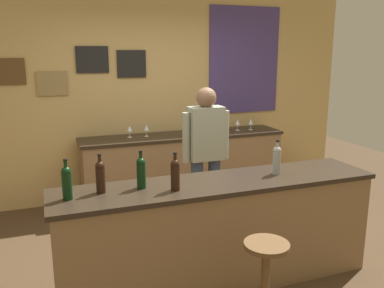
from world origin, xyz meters
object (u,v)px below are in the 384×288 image
at_px(bar_stool, 265,272).
at_px(wine_bottle_a, 67,182).
at_px(wine_glass_c, 199,124).
at_px(wine_glass_b, 146,128).
at_px(wine_bottle_d, 175,173).
at_px(wine_bottle_e, 277,159).
at_px(wine_glass_d, 238,123).
at_px(bartender, 206,152).
at_px(wine_bottle_b, 100,176).
at_px(wine_bottle_c, 141,172).
at_px(wine_glass_e, 251,122).
at_px(wine_glass_a, 129,129).

distance_m(bar_stool, wine_bottle_a, 1.56).
bearing_deg(wine_glass_c, wine_glass_b, -177.69).
bearing_deg(wine_bottle_d, wine_bottle_e, 6.10).
bearing_deg(bar_stool, wine_bottle_d, 126.96).
bearing_deg(wine_glass_d, bartender, -129.47).
xyz_separation_m(wine_bottle_b, wine_bottle_c, (0.31, -0.00, 0.00)).
relative_size(wine_bottle_a, wine_bottle_b, 1.00).
bearing_deg(wine_glass_d, wine_bottle_e, -107.44).
relative_size(wine_bottle_e, wine_glass_e, 1.97).
bearing_deg(wine_bottle_c, wine_glass_e, 44.07).
distance_m(wine_bottle_c, wine_glass_d, 2.72).
xyz_separation_m(wine_bottle_c, wine_bottle_e, (1.20, -0.04, 0.00)).
height_order(bar_stool, wine_glass_e, wine_glass_e).
distance_m(bar_stool, wine_bottle_c, 1.19).
bearing_deg(wine_bottle_b, wine_glass_e, 39.93).
bearing_deg(wine_bottle_e, wine_bottle_c, 178.16).
xyz_separation_m(bartender, wine_glass_a, (-0.56, 1.21, 0.07)).
relative_size(wine_bottle_a, wine_bottle_c, 1.00).
bearing_deg(wine_glass_d, wine_glass_b, 178.19).
bearing_deg(bartender, bar_stool, -97.00).
relative_size(wine_bottle_c, wine_glass_c, 1.97).
height_order(wine_bottle_c, wine_bottle_d, same).
distance_m(wine_bottle_a, wine_glass_e, 3.30).
distance_m(wine_glass_b, wine_glass_c, 0.74).
xyz_separation_m(bartender, wine_glass_b, (-0.34, 1.19, 0.07)).
bearing_deg(bartender, wine_bottle_c, -136.65).
height_order(wine_bottle_e, wine_glass_a, wine_bottle_e).
height_order(bartender, wine_glass_e, bartender).
bearing_deg(bartender, wine_bottle_b, -145.17).
bearing_deg(wine_bottle_e, wine_bottle_a, -179.32).
relative_size(wine_glass_c, wine_glass_d, 1.00).
bearing_deg(wine_glass_b, wine_glass_d, -1.81).
xyz_separation_m(wine_bottle_b, wine_glass_e, (2.35, 1.97, -0.05)).
bearing_deg(wine_bottle_a, wine_glass_a, 66.98).
bearing_deg(wine_glass_c, wine_glass_d, -7.29).
height_order(wine_bottle_a, wine_glass_a, wine_bottle_a).
bearing_deg(wine_glass_b, wine_glass_c, 2.31).
height_order(wine_bottle_e, wine_glass_e, wine_bottle_e).
bearing_deg(wine_bottle_c, bartender, 43.35).
height_order(wine_bottle_d, wine_glass_b, wine_bottle_d).
bearing_deg(wine_glass_e, wine_bottle_d, -130.43).
xyz_separation_m(bartender, wine_bottle_b, (-1.21, -0.84, 0.12)).
relative_size(wine_bottle_a, wine_bottle_d, 1.00).
height_order(bar_stool, wine_glass_c, wine_glass_c).
relative_size(bar_stool, wine_glass_a, 4.39).
bearing_deg(wine_bottle_e, bar_stool, -125.17).
distance_m(bar_stool, wine_glass_e, 3.09).
relative_size(wine_glass_b, wine_glass_c, 1.00).
bearing_deg(wine_bottle_e, wine_bottle_d, -173.90).
relative_size(wine_bottle_c, wine_glass_a, 1.97).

